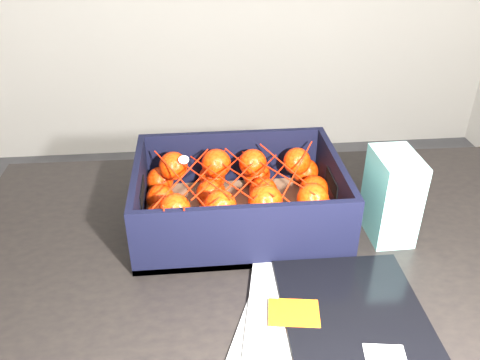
{
  "coord_description": "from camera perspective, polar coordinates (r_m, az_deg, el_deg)",
  "views": [
    {
      "loc": [
        0.14,
        -0.8,
        1.31
      ],
      "look_at": [
        0.21,
        -0.05,
        0.86
      ],
      "focal_mm": 37.04,
      "sensor_mm": 36.0,
      "label": 1
    }
  ],
  "objects": [
    {
      "name": "clementine_heap",
      "position": [
        0.94,
        0.01,
        -1.94
      ],
      "size": [
        0.36,
        0.27,
        0.11
      ],
      "color": "red",
      "rests_on": "produce_crate"
    },
    {
      "name": "table",
      "position": [
        0.94,
        5.44,
        -14.07
      ],
      "size": [
        1.21,
        0.82,
        0.75
      ],
      "color": "black",
      "rests_on": "ground"
    },
    {
      "name": "magazine_stack",
      "position": [
        0.76,
        10.19,
        -16.23
      ],
      "size": [
        0.32,
        0.34,
        0.02
      ],
      "color": "silver",
      "rests_on": "table"
    },
    {
      "name": "mesh_net",
      "position": [
        0.9,
        -0.64,
        0.2
      ],
      "size": [
        0.32,
        0.25,
        0.09
      ],
      "color": "red",
      "rests_on": "clementine_heap"
    },
    {
      "name": "retail_carton",
      "position": [
        0.93,
        17.05,
        -1.76
      ],
      "size": [
        0.07,
        0.11,
        0.16
      ],
      "primitive_type": "cube",
      "rotation": [
        0.0,
        0.0,
        0.02
      ],
      "color": "white",
      "rests_on": "table"
    },
    {
      "name": "produce_crate",
      "position": [
        0.95,
        -0.17,
        -2.71
      ],
      "size": [
        0.38,
        0.29,
        0.13
      ],
      "color": "brown",
      "rests_on": "table"
    }
  ]
}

